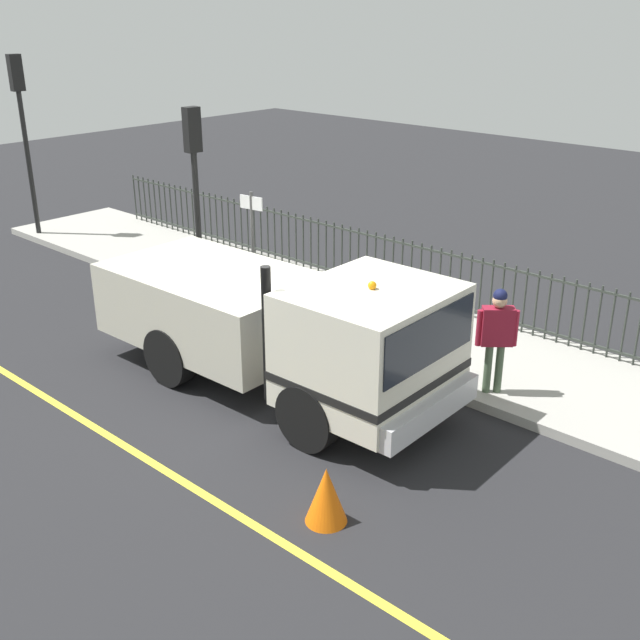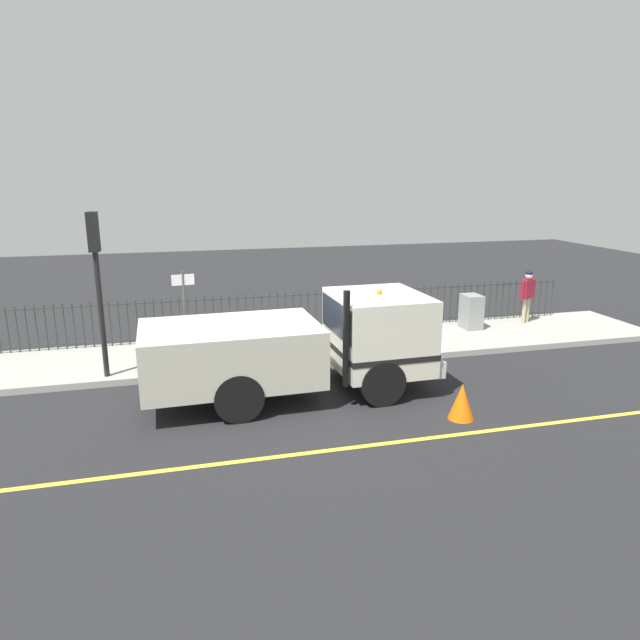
{
  "view_description": "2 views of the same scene",
  "coord_description": "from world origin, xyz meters",
  "px_view_note": "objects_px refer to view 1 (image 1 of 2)",
  "views": [
    {
      "loc": [
        -7.55,
        -7.97,
        5.66
      ],
      "look_at": [
        0.19,
        -0.98,
        1.34
      ],
      "focal_mm": 43.06,
      "sensor_mm": 36.0,
      "label": 1
    },
    {
      "loc": [
        -11.21,
        2.21,
        4.62
      ],
      "look_at": [
        0.71,
        -0.88,
        1.45
      ],
      "focal_mm": 31.95,
      "sensor_mm": 36.0,
      "label": 2
    }
  ],
  "objects_px": {
    "traffic_cone": "(326,495)",
    "traffic_light_near": "(194,163)",
    "traffic_light_mid": "(21,110)",
    "worker_standing": "(497,330)",
    "work_truck": "(290,324)",
    "street_sign": "(253,240)"
  },
  "relations": [
    {
      "from": "worker_standing",
      "to": "traffic_light_mid",
      "type": "distance_m",
      "value": 13.41
    },
    {
      "from": "work_truck",
      "to": "worker_standing",
      "type": "relative_size",
      "value": 3.71
    },
    {
      "from": "traffic_light_near",
      "to": "traffic_cone",
      "type": "xyz_separation_m",
      "value": [
        -3.84,
        -6.86,
        -2.43
      ]
    },
    {
      "from": "worker_standing",
      "to": "traffic_cone",
      "type": "relative_size",
      "value": 2.32
    },
    {
      "from": "traffic_light_mid",
      "to": "street_sign",
      "type": "relative_size",
      "value": 1.85
    },
    {
      "from": "traffic_light_mid",
      "to": "traffic_cone",
      "type": "xyz_separation_m",
      "value": [
        -3.78,
        -13.34,
        -2.89
      ]
    },
    {
      "from": "work_truck",
      "to": "traffic_light_mid",
      "type": "xyz_separation_m",
      "value": [
        1.78,
        10.82,
        2.06
      ]
    },
    {
      "from": "work_truck",
      "to": "traffic_light_mid",
      "type": "height_order",
      "value": "traffic_light_mid"
    },
    {
      "from": "traffic_cone",
      "to": "street_sign",
      "type": "xyz_separation_m",
      "value": [
        3.64,
        5.06,
        1.28
      ]
    },
    {
      "from": "traffic_cone",
      "to": "worker_standing",
      "type": "bearing_deg",
      "value": 1.43
    },
    {
      "from": "traffic_light_mid",
      "to": "street_sign",
      "type": "height_order",
      "value": "traffic_light_mid"
    },
    {
      "from": "traffic_light_near",
      "to": "traffic_light_mid",
      "type": "bearing_deg",
      "value": -85.23
    },
    {
      "from": "traffic_light_mid",
      "to": "worker_standing",
      "type": "bearing_deg",
      "value": 93.34
    },
    {
      "from": "worker_standing",
      "to": "traffic_light_near",
      "type": "distance_m",
      "value": 6.95
    },
    {
      "from": "traffic_light_near",
      "to": "street_sign",
      "type": "bearing_deg",
      "value": 87.98
    },
    {
      "from": "traffic_cone",
      "to": "work_truck",
      "type": "bearing_deg",
      "value": 51.64
    },
    {
      "from": "traffic_light_near",
      "to": "traffic_light_mid",
      "type": "distance_m",
      "value": 6.5
    },
    {
      "from": "traffic_cone",
      "to": "traffic_light_near",
      "type": "bearing_deg",
      "value": 60.79
    },
    {
      "from": "work_truck",
      "to": "worker_standing",
      "type": "bearing_deg",
      "value": 127.04
    },
    {
      "from": "street_sign",
      "to": "traffic_light_mid",
      "type": "bearing_deg",
      "value": 89.03
    },
    {
      "from": "work_truck",
      "to": "traffic_cone",
      "type": "distance_m",
      "value": 3.32
    },
    {
      "from": "traffic_cone",
      "to": "street_sign",
      "type": "relative_size",
      "value": 0.3
    }
  ]
}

